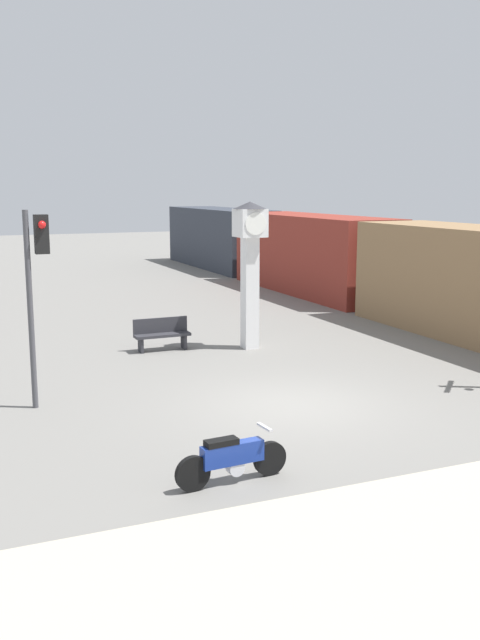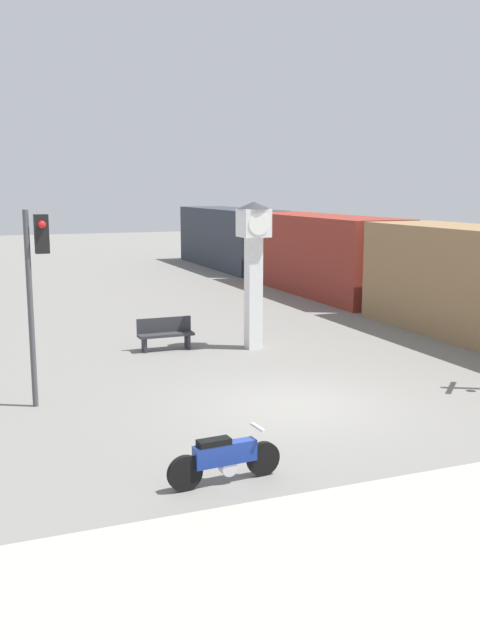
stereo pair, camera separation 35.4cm
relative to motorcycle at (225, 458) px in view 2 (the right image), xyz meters
name	(u,v)px [view 2 (the right image)]	position (x,y,z in m)	size (l,w,h in m)	color
ground_plane	(291,405)	(2.76, 3.29, -0.41)	(120.00, 120.00, 0.00)	slate
motorcycle	(225,458)	(0.00, 0.00, 0.00)	(1.93, 0.42, 0.85)	black
clock_tower	(254,252)	(4.14, 8.70, 2.37)	(0.94, 0.94, 4.20)	white
freight_train	(320,254)	(11.25, 17.98, 1.29)	(2.80, 32.85, 3.40)	olive
traffic_light	(36,273)	(-2.19, 5.25, 2.45)	(0.50, 0.35, 4.15)	#47474C
bench	(165,333)	(1.72, 9.44, 0.08)	(1.60, 0.44, 0.92)	#2D2D33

